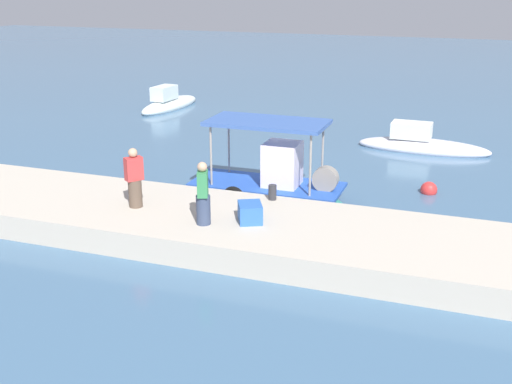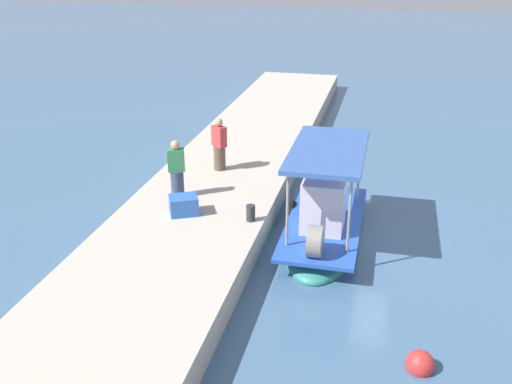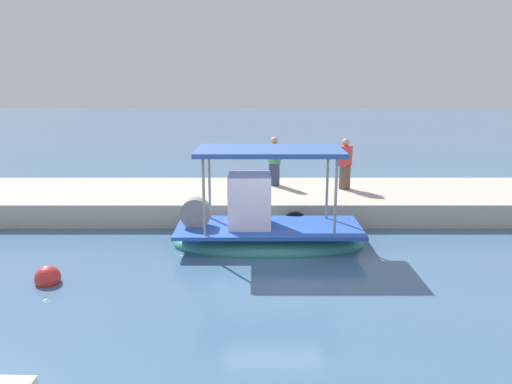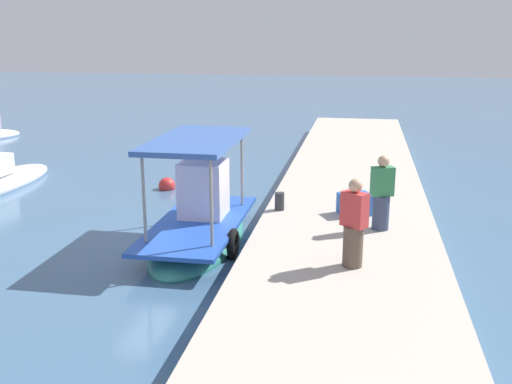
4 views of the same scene
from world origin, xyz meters
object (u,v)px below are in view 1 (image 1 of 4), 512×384
object	(u,v)px
moored_boat_far	(422,145)
fisherman_by_crate	(134,181)
marker_buoy	(429,190)
fisherman_near_bollard	(203,196)
mooring_bollard	(272,192)
cargo_crate	(250,213)
main_fishing_boat	(270,186)
moored_boat_near	(169,104)

from	to	relation	value
moored_boat_far	fisherman_by_crate	bearing A→B (deg)	-119.70
marker_buoy	fisherman_near_bollard	bearing A→B (deg)	-127.53
mooring_bollard	cargo_crate	world-z (taller)	cargo_crate
fisherman_near_bollard	cargo_crate	size ratio (longest dim) A/B	2.26
main_fishing_boat	moored_boat_far	distance (m)	9.01
marker_buoy	moored_boat_near	distance (m)	17.97
cargo_crate	main_fishing_boat	bearing A→B (deg)	100.46
mooring_bollard	moored_boat_near	size ratio (longest dim) A/B	0.09
moored_boat_near	moored_boat_far	bearing A→B (deg)	-17.70
cargo_crate	moored_boat_near	bearing A→B (deg)	123.40
fisherman_near_bollard	fisherman_by_crate	xyz separation A→B (m)	(-2.36, 0.57, 0.01)
fisherman_by_crate	marker_buoy	xyz separation A→B (m)	(7.57, 6.21, -1.38)
main_fishing_boat	moored_boat_near	size ratio (longest dim) A/B	0.99
moored_boat_near	cargo_crate	bearing A→B (deg)	-56.60
fisherman_by_crate	fisherman_near_bollard	bearing A→B (deg)	-13.65
main_fishing_boat	cargo_crate	size ratio (longest dim) A/B	6.77
cargo_crate	moored_boat_near	distance (m)	19.54
main_fishing_boat	fisherman_by_crate	world-z (taller)	main_fishing_boat
cargo_crate	moored_boat_far	size ratio (longest dim) A/B	0.14
fisherman_by_crate	mooring_bollard	bearing A→B (deg)	28.53
cargo_crate	moored_boat_far	xyz separation A→B (m)	(3.30, 11.82, -0.75)
mooring_bollard	moored_boat_near	world-z (taller)	moored_boat_near
moored_boat_far	moored_boat_near	bearing A→B (deg)	162.30
fisherman_near_bollard	marker_buoy	xyz separation A→B (m)	(5.21, 6.78, -1.37)
fisherman_near_bollard	mooring_bollard	world-z (taller)	fisherman_near_bollard
fisherman_by_crate	marker_buoy	distance (m)	9.89
moored_boat_near	mooring_bollard	bearing A→B (deg)	-53.30
main_fishing_boat	mooring_bollard	bearing A→B (deg)	-69.55
mooring_bollard	marker_buoy	xyz separation A→B (m)	(4.11, 4.33, -0.83)
fisherman_near_bollard	moored_boat_far	world-z (taller)	fisherman_near_bollard
marker_buoy	moored_boat_near	bearing A→B (deg)	145.82
moored_boat_near	moored_boat_far	size ratio (longest dim) A/B	0.94
moored_boat_near	moored_boat_far	world-z (taller)	moored_boat_near
marker_buoy	moored_boat_near	xyz separation A→B (m)	(-14.87, 10.10, 0.14)
mooring_bollard	moored_boat_far	bearing A→B (deg)	71.70
mooring_bollard	main_fishing_boat	bearing A→B (deg)	110.45
main_fishing_boat	moored_boat_far	world-z (taller)	main_fishing_boat
fisherman_by_crate	moored_boat_near	xyz separation A→B (m)	(-7.30, 16.31, -1.23)
fisherman_by_crate	moored_boat_near	distance (m)	17.91
cargo_crate	marker_buoy	xyz separation A→B (m)	(4.12, 6.21, -0.85)
mooring_bollard	fisherman_by_crate	bearing A→B (deg)	-151.47
marker_buoy	moored_boat_far	size ratio (longest dim) A/B	0.10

